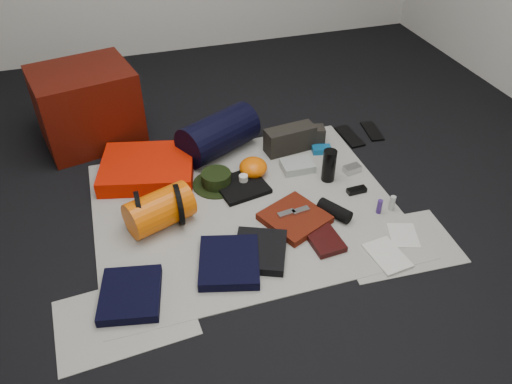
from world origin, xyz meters
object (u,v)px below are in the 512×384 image
object	(u,v)px
water_bottle	(329,166)
compact_camera	(352,169)
stuff_sack	(160,210)
navy_duffel	(218,134)
red_cabinet	(87,106)
paperback_book	(323,238)
sleeping_pad	(148,168)

from	to	relation	value
water_bottle	compact_camera	distance (m)	0.19
stuff_sack	navy_duffel	distance (m)	0.73
water_bottle	red_cabinet	bearing A→B (deg)	145.91
compact_camera	paperback_book	size ratio (longest dim) A/B	0.44
stuff_sack	compact_camera	world-z (taller)	stuff_sack
compact_camera	paperback_book	xyz separation A→B (m)	(-0.40, -0.49, -0.00)
stuff_sack	paperback_book	bearing A→B (deg)	-25.90
red_cabinet	navy_duffel	bearing A→B (deg)	-40.49
navy_duffel	compact_camera	xyz separation A→B (m)	(0.70, -0.44, -0.11)
sleeping_pad	stuff_sack	world-z (taller)	stuff_sack
paperback_book	sleeping_pad	bearing A→B (deg)	128.25
compact_camera	sleeping_pad	bearing A→B (deg)	155.39
stuff_sack	water_bottle	xyz separation A→B (m)	(0.99, 0.10, 0.00)
navy_duffel	compact_camera	world-z (taller)	navy_duffel
navy_duffel	water_bottle	size ratio (longest dim) A/B	2.48
sleeping_pad	compact_camera	distance (m)	1.21
red_cabinet	sleeping_pad	size ratio (longest dim) A/B	1.10
red_cabinet	stuff_sack	size ratio (longest dim) A/B	1.74
red_cabinet	navy_duffel	size ratio (longest dim) A/B	1.19
red_cabinet	water_bottle	xyz separation A→B (m)	(1.28, -0.86, -0.14)
red_cabinet	sleeping_pad	bearing A→B (deg)	-73.31
sleeping_pad	paperback_book	bearing A→B (deg)	-47.17
paperback_book	water_bottle	bearing A→B (deg)	59.34
stuff_sack	red_cabinet	bearing A→B (deg)	106.72
red_cabinet	water_bottle	bearing A→B (deg)	-46.55
sleeping_pad	navy_duffel	xyz separation A→B (m)	(0.46, 0.11, 0.08)
compact_camera	paperback_book	bearing A→B (deg)	-137.53
sleeping_pad	paperback_book	xyz separation A→B (m)	(0.76, -0.82, -0.03)
navy_duffel	red_cabinet	bearing A→B (deg)	124.22
water_bottle	compact_camera	xyz separation A→B (m)	(0.17, 0.03, -0.08)
red_cabinet	paperback_book	distance (m)	1.71
stuff_sack	compact_camera	distance (m)	1.16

